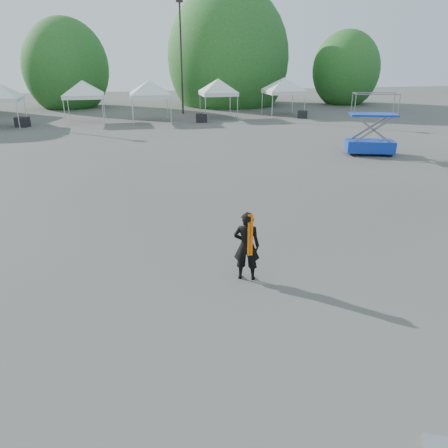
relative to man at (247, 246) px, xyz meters
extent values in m
plane|color=#474442|center=(-0.32, 0.82, -0.90)|extent=(120.00, 120.00, 0.00)
cylinder|color=black|center=(2.68, 32.82, 3.85)|extent=(0.16, 0.16, 9.50)
cube|color=black|center=(2.68, 32.82, 8.75)|extent=(0.60, 0.25, 0.30)
cylinder|color=#382314|center=(-8.32, 40.82, 0.24)|extent=(0.36, 0.36, 2.27)
ellipsoid|color=#23521B|center=(-8.32, 40.82, 3.04)|extent=(4.16, 4.16, 4.78)
cylinder|color=#382314|center=(8.68, 39.82, 0.50)|extent=(0.36, 0.36, 2.80)
ellipsoid|color=#23521B|center=(8.68, 39.82, 3.95)|extent=(5.12, 5.12, 5.89)
cylinder|color=#382314|center=(21.68, 37.82, 0.15)|extent=(0.36, 0.36, 2.10)
ellipsoid|color=#23521B|center=(21.68, 37.82, 2.74)|extent=(3.84, 3.84, 4.42)
cylinder|color=silver|center=(-10.59, 26.50, 0.10)|extent=(0.06, 0.06, 2.00)
cylinder|color=silver|center=(-10.59, 29.42, 0.10)|extent=(0.06, 0.06, 2.00)
cylinder|color=silver|center=(-7.40, 27.80, 0.10)|extent=(0.06, 0.06, 2.00)
cylinder|color=silver|center=(-4.45, 27.80, 0.10)|extent=(0.06, 0.06, 2.00)
cylinder|color=silver|center=(-7.40, 30.75, 0.10)|extent=(0.06, 0.06, 2.00)
cylinder|color=silver|center=(-4.45, 30.75, 0.10)|extent=(0.06, 0.06, 2.00)
cube|color=white|center=(-5.92, 29.27, 1.18)|extent=(3.15, 3.15, 0.30)
pyramid|color=white|center=(-5.92, 29.27, 2.43)|extent=(4.46, 4.46, 1.10)
cylinder|color=silver|center=(-2.08, 26.98, 0.10)|extent=(0.06, 0.06, 2.00)
cylinder|color=silver|center=(0.95, 26.98, 0.10)|extent=(0.06, 0.06, 2.00)
cylinder|color=silver|center=(-2.08, 30.01, 0.10)|extent=(0.06, 0.06, 2.00)
cylinder|color=silver|center=(0.95, 30.01, 0.10)|extent=(0.06, 0.06, 2.00)
cube|color=white|center=(-0.56, 28.49, 1.18)|extent=(3.23, 3.23, 0.30)
pyramid|color=white|center=(-0.56, 28.49, 2.43)|extent=(4.57, 4.57, 1.10)
cylinder|color=silver|center=(3.97, 27.85, 0.10)|extent=(0.06, 0.06, 2.00)
cylinder|color=silver|center=(6.76, 27.85, 0.10)|extent=(0.06, 0.06, 2.00)
cylinder|color=silver|center=(3.97, 30.64, 0.10)|extent=(0.06, 0.06, 2.00)
cylinder|color=silver|center=(6.76, 30.64, 0.10)|extent=(0.06, 0.06, 2.00)
cube|color=white|center=(5.37, 29.25, 1.18)|extent=(2.99, 2.99, 0.30)
pyramid|color=white|center=(5.37, 29.25, 2.43)|extent=(4.23, 4.23, 1.10)
cylinder|color=silver|center=(10.03, 28.27, 0.10)|extent=(0.06, 0.06, 2.00)
cylinder|color=silver|center=(13.08, 28.27, 0.10)|extent=(0.06, 0.06, 2.00)
cylinder|color=silver|center=(10.03, 31.32, 0.10)|extent=(0.06, 0.06, 2.00)
cylinder|color=silver|center=(13.08, 31.32, 0.10)|extent=(0.06, 0.06, 2.00)
cube|color=white|center=(11.56, 29.79, 1.18)|extent=(3.25, 3.25, 0.30)
pyramid|color=white|center=(11.56, 29.79, 2.43)|extent=(4.59, 4.59, 1.10)
imported|color=black|center=(0.00, 0.00, 0.00)|extent=(0.76, 0.62, 1.79)
cube|color=#F86204|center=(0.00, -0.18, 0.36)|extent=(0.14, 0.02, 1.07)
cube|color=#0C409F|center=(10.62, 12.61, -0.41)|extent=(2.87, 2.06, 0.65)
cube|color=#0C409F|center=(10.62, 12.61, 1.32)|extent=(2.75, 1.97, 0.11)
cylinder|color=black|center=(9.52, 12.41, -0.70)|extent=(0.42, 0.28, 0.39)
cylinder|color=black|center=(11.37, 11.78, -0.70)|extent=(0.42, 0.28, 0.39)
cylinder|color=black|center=(9.87, 13.43, -0.70)|extent=(0.42, 0.28, 0.39)
cylinder|color=black|center=(11.71, 12.81, -0.70)|extent=(0.42, 0.28, 0.39)
cube|color=black|center=(-10.57, 27.55, -0.53)|extent=(1.14, 1.00, 0.74)
cube|color=black|center=(3.46, 26.96, -0.54)|extent=(1.00, 0.82, 0.71)
cube|color=black|center=(12.60, 27.48, -0.57)|extent=(1.03, 0.94, 0.65)
camera|label=1|loc=(-2.67, -9.50, 4.44)|focal=35.00mm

